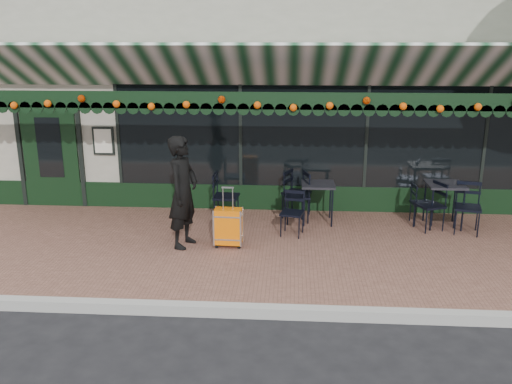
# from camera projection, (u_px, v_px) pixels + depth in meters

# --- Properties ---
(ground) EXTENTS (80.00, 80.00, 0.00)m
(ground) POSITION_uv_depth(u_px,v_px,m) (290.00, 314.00, 6.98)
(ground) COLOR black
(ground) RESTS_ON ground
(sidewalk) EXTENTS (18.00, 4.00, 0.15)m
(sidewalk) POSITION_uv_depth(u_px,v_px,m) (291.00, 251.00, 8.88)
(sidewalk) COLOR brown
(sidewalk) RESTS_ON ground
(curb) EXTENTS (18.00, 0.16, 0.15)m
(curb) POSITION_uv_depth(u_px,v_px,m) (290.00, 312.00, 6.89)
(curb) COLOR #9E9E99
(curb) RESTS_ON ground
(restaurant_building) EXTENTS (12.00, 9.60, 4.50)m
(restaurant_building) POSITION_uv_depth(u_px,v_px,m) (293.00, 85.00, 13.89)
(restaurant_building) COLOR gray
(restaurant_building) RESTS_ON ground
(woman) EXTENTS (0.60, 0.76, 1.82)m
(woman) POSITION_uv_depth(u_px,v_px,m) (183.00, 192.00, 8.67)
(woman) COLOR black
(woman) RESTS_ON sidewalk
(suitcase) EXTENTS (0.45, 0.26, 1.00)m
(suitcase) POSITION_uv_depth(u_px,v_px,m) (228.00, 227.00, 8.77)
(suitcase) COLOR orange
(suitcase) RESTS_ON sidewalk
(cafe_table_a) EXTENTS (0.65, 0.65, 0.80)m
(cafe_table_a) POSITION_uv_depth(u_px,v_px,m) (445.00, 188.00, 9.65)
(cafe_table_a) COLOR black
(cafe_table_a) RESTS_ON sidewalk
(cafe_table_b) EXTENTS (0.60, 0.60, 0.74)m
(cafe_table_b) POSITION_uv_depth(u_px,v_px,m) (318.00, 187.00, 9.87)
(cafe_table_b) COLOR black
(cafe_table_b) RESTS_ON sidewalk
(chair_a_left) EXTENTS (0.57, 0.57, 0.87)m
(chair_a_left) POSITION_uv_depth(u_px,v_px,m) (430.00, 206.00, 9.54)
(chair_a_left) COLOR black
(chair_a_left) RESTS_ON sidewalk
(chair_a_right) EXTENTS (0.41, 0.41, 0.76)m
(chair_a_right) POSITION_uv_depth(u_px,v_px,m) (422.00, 204.00, 9.87)
(chair_a_right) COLOR black
(chair_a_right) RESTS_ON sidewalk
(chair_a_front) EXTENTS (0.55, 0.55, 0.90)m
(chair_a_front) POSITION_uv_depth(u_px,v_px,m) (468.00, 208.00, 9.37)
(chair_a_front) COLOR black
(chair_a_front) RESTS_ON sidewalk
(chair_b_left) EXTENTS (0.58, 0.58, 0.94)m
(chair_b_left) POSITION_uv_depth(u_px,v_px,m) (295.00, 197.00, 9.98)
(chair_b_left) COLOR black
(chair_b_left) RESTS_ON sidewalk
(chair_b_right) EXTENTS (0.59, 0.59, 0.89)m
(chair_b_right) POSITION_uv_depth(u_px,v_px,m) (297.00, 193.00, 10.28)
(chair_b_right) COLOR black
(chair_b_right) RESTS_ON sidewalk
(chair_b_front) EXTENTS (0.46, 0.46, 0.78)m
(chair_b_front) POSITION_uv_depth(u_px,v_px,m) (292.00, 214.00, 9.28)
(chair_b_front) COLOR black
(chair_b_front) RESTS_ON sidewalk
(chair_solo) EXTENTS (0.49, 0.49, 0.93)m
(chair_solo) POSITION_uv_depth(u_px,v_px,m) (226.00, 197.00, 9.96)
(chair_solo) COLOR black
(chair_solo) RESTS_ON sidewalk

